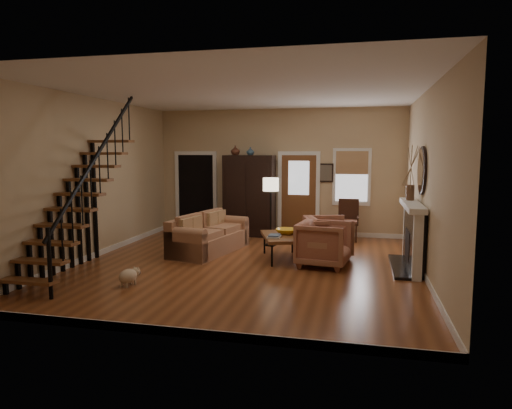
% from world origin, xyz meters
% --- Properties ---
extents(room, '(7.00, 7.33, 3.30)m').
position_xyz_m(room, '(-0.41, 1.76, 1.51)').
color(room, brown).
rests_on(room, ground).
extents(staircase, '(0.94, 2.80, 3.20)m').
position_xyz_m(staircase, '(-2.78, -1.30, 1.60)').
color(staircase, brown).
rests_on(staircase, ground).
extents(fireplace, '(0.33, 1.95, 2.30)m').
position_xyz_m(fireplace, '(3.13, 0.50, 0.74)').
color(fireplace, black).
rests_on(fireplace, ground).
extents(armoire, '(1.30, 0.60, 2.10)m').
position_xyz_m(armoire, '(-0.70, 3.15, 1.05)').
color(armoire, black).
rests_on(armoire, ground).
extents(vase_a, '(0.24, 0.24, 0.25)m').
position_xyz_m(vase_a, '(-1.05, 3.05, 2.22)').
color(vase_a, '#4C2619').
rests_on(vase_a, armoire).
extents(vase_b, '(0.20, 0.20, 0.21)m').
position_xyz_m(vase_b, '(-0.65, 3.05, 2.21)').
color(vase_b, '#334C60').
rests_on(vase_b, armoire).
extents(sofa, '(1.33, 2.25, 0.78)m').
position_xyz_m(sofa, '(-1.08, 0.99, 0.39)').
color(sofa, '#A36C4A').
rests_on(sofa, ground).
extents(coffee_table, '(1.15, 1.49, 0.50)m').
position_xyz_m(coffee_table, '(0.60, 0.68, 0.25)').
color(coffee_table, brown).
rests_on(coffee_table, ground).
extents(bowl, '(0.45, 0.45, 0.11)m').
position_xyz_m(bowl, '(0.65, 0.83, 0.56)').
color(bowl, gold).
rests_on(bowl, coffee_table).
extents(books, '(0.24, 0.33, 0.06)m').
position_xyz_m(books, '(0.48, 0.38, 0.53)').
color(books, beige).
rests_on(books, coffee_table).
extents(armchair_left, '(1.07, 1.05, 0.87)m').
position_xyz_m(armchair_left, '(1.46, 0.29, 0.43)').
color(armchair_left, brown).
rests_on(armchair_left, ground).
extents(armchair_right, '(1.14, 1.13, 0.85)m').
position_xyz_m(armchair_right, '(1.48, 1.14, 0.42)').
color(armchair_right, brown).
rests_on(armchair_right, ground).
extents(floor_lamp, '(0.43, 0.43, 1.59)m').
position_xyz_m(floor_lamp, '(0.10, 1.95, 0.80)').
color(floor_lamp, black).
rests_on(floor_lamp, ground).
extents(side_chair, '(0.54, 0.54, 1.02)m').
position_xyz_m(side_chair, '(1.85, 2.95, 0.51)').
color(side_chair, '#351B10').
rests_on(side_chair, ground).
extents(dog, '(0.33, 0.45, 0.29)m').
position_xyz_m(dog, '(-1.58, -1.73, 0.14)').
color(dog, '#D2B48F').
rests_on(dog, ground).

